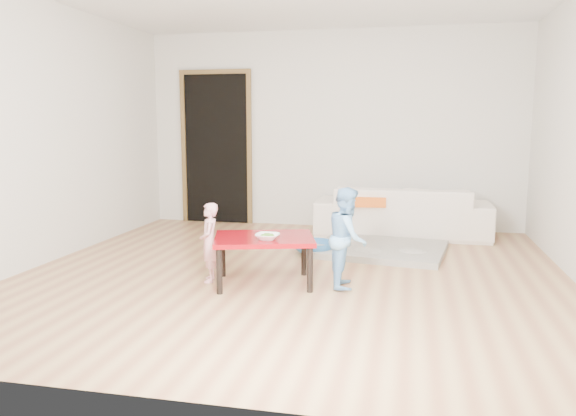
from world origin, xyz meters
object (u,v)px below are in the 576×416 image
(red_table, at_px, (264,260))
(sofa, at_px, (402,211))
(bowl, at_px, (268,237))
(basin, at_px, (314,248))
(child_pink, at_px, (209,242))
(child_blue, at_px, (348,237))

(red_table, bearing_deg, sofa, 64.97)
(red_table, xyz_separation_m, bowl, (0.06, -0.12, 0.24))
(red_table, distance_m, bowl, 0.27)
(basin, bearing_deg, child_pink, -120.81)
(child_blue, bearing_deg, basin, 18.62)
(sofa, height_order, red_table, sofa)
(bowl, relative_size, child_pink, 0.29)
(child_pink, bearing_deg, red_table, 74.08)
(child_blue, relative_size, basin, 1.99)
(child_pink, distance_m, basin, 1.45)
(red_table, distance_m, child_blue, 0.75)
(red_table, distance_m, basin, 1.24)
(child_blue, bearing_deg, sofa, -14.79)
(sofa, xyz_separation_m, child_blue, (-0.42, -2.35, 0.12))
(bowl, distance_m, basin, 1.39)
(sofa, xyz_separation_m, basin, (-0.90, -1.23, -0.24))
(child_blue, bearing_deg, red_table, 92.09)
(sofa, height_order, child_pink, child_pink)
(bowl, bearing_deg, sofa, 67.20)
(sofa, distance_m, red_table, 2.69)
(sofa, xyz_separation_m, red_table, (-1.14, -2.44, -0.10))
(sofa, distance_m, child_pink, 2.94)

